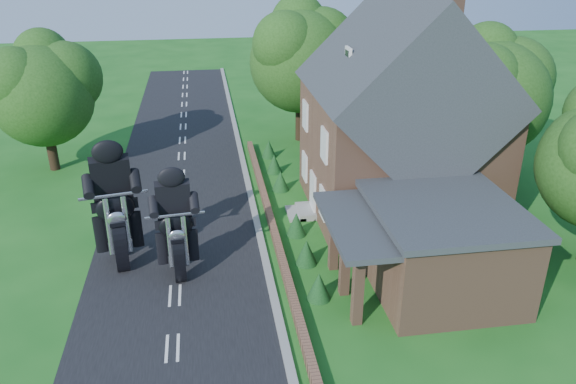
{
  "coord_description": "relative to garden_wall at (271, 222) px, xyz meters",
  "views": [
    {
      "loc": [
        1.49,
        -18.02,
        12.24
      ],
      "look_at": [
        4.7,
        2.59,
        2.8
      ],
      "focal_mm": 35.0,
      "sensor_mm": 36.0,
      "label": 1
    }
  ],
  "objects": [
    {
      "name": "ground",
      "position": [
        -4.3,
        -5.0,
        -0.2
      ],
      "size": [
        120.0,
        120.0,
        0.0
      ],
      "primitive_type": "plane",
      "color": "#195919",
      "rests_on": "ground"
    },
    {
      "name": "road",
      "position": [
        -4.3,
        -5.0,
        -0.19
      ],
      "size": [
        7.0,
        80.0,
        0.02
      ],
      "primitive_type": "cube",
      "color": "black",
      "rests_on": "ground"
    },
    {
      "name": "kerb",
      "position": [
        -0.65,
        -5.0,
        -0.14
      ],
      "size": [
        0.3,
        80.0,
        0.12
      ],
      "primitive_type": "cube",
      "color": "gray",
      "rests_on": "ground"
    },
    {
      "name": "garden_wall",
      "position": [
        0.0,
        0.0,
        0.0
      ],
      "size": [
        0.3,
        22.0,
        0.4
      ],
      "primitive_type": "cube",
      "color": "brown",
      "rests_on": "ground"
    },
    {
      "name": "house",
      "position": [
        6.19,
        1.0,
        4.14
      ],
      "size": [
        9.54,
        8.64,
        10.24
      ],
      "color": "brown",
      "rests_on": "ground"
    },
    {
      "name": "annex",
      "position": [
        5.57,
        -5.8,
        1.57
      ],
      "size": [
        7.05,
        5.94,
        3.44
      ],
      "color": "brown",
      "rests_on": "ground"
    },
    {
      "name": "tree_house_right",
      "position": [
        12.35,
        3.62,
        4.99
      ],
      "size": [
        6.51,
        6.0,
        8.4
      ],
      "color": "black",
      "rests_on": "ground"
    },
    {
      "name": "tree_behind_house",
      "position": [
        9.88,
        11.14,
        6.03
      ],
      "size": [
        7.81,
        7.2,
        10.08
      ],
      "color": "black",
      "rests_on": "ground"
    },
    {
      "name": "tree_behind_left",
      "position": [
        3.86,
        12.13,
        5.53
      ],
      "size": [
        6.94,
        6.4,
        9.16
      ],
      "color": "black",
      "rests_on": "ground"
    },
    {
      "name": "tree_far_road",
      "position": [
        -11.16,
        9.11,
        4.64
      ],
      "size": [
        6.08,
        5.6,
        7.84
      ],
      "color": "black",
      "rests_on": "ground"
    },
    {
      "name": "shrub_a",
      "position": [
        1.0,
        -6.0,
        0.35
      ],
      "size": [
        0.9,
        0.9,
        1.1
      ],
      "primitive_type": "cone",
      "color": "#123A17",
      "rests_on": "ground"
    },
    {
      "name": "shrub_b",
      "position": [
        1.0,
        -3.5,
        0.35
      ],
      "size": [
        0.9,
        0.9,
        1.1
      ],
      "primitive_type": "cone",
      "color": "#123A17",
      "rests_on": "ground"
    },
    {
      "name": "shrub_c",
      "position": [
        1.0,
        -1.0,
        0.35
      ],
      "size": [
        0.9,
        0.9,
        1.1
      ],
      "primitive_type": "cone",
      "color": "#123A17",
      "rests_on": "ground"
    },
    {
      "name": "shrub_d",
      "position": [
        1.0,
        4.0,
        0.35
      ],
      "size": [
        0.9,
        0.9,
        1.1
      ],
      "primitive_type": "cone",
      "color": "#123A17",
      "rests_on": "ground"
    },
    {
      "name": "shrub_e",
      "position": [
        1.0,
        6.5,
        0.35
      ],
      "size": [
        0.9,
        0.9,
        1.1
      ],
      "primitive_type": "cone",
      "color": "#123A17",
      "rests_on": "ground"
    },
    {
      "name": "shrub_f",
      "position": [
        1.0,
        9.0,
        0.35
      ],
      "size": [
        0.9,
        0.9,
        1.1
      ],
      "primitive_type": "cone",
      "color": "#123A17",
      "rests_on": "ground"
    },
    {
      "name": "motorcycle_lead",
      "position": [
        -4.14,
        -3.47,
        0.5
      ],
      "size": [
        0.52,
        1.52,
        1.39
      ],
      "primitive_type": null,
      "rotation": [
        0.0,
        0.0,
        3.24
      ],
      "color": "black",
      "rests_on": "ground"
    },
    {
      "name": "motorcycle_follow",
      "position": [
        -6.5,
        -2.23,
        0.61
      ],
      "size": [
        0.74,
        1.78,
        1.61
      ],
      "primitive_type": null,
      "rotation": [
        0.0,
        0.0,
        3.32
      ],
      "color": "black",
      "rests_on": "ground"
    }
  ]
}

